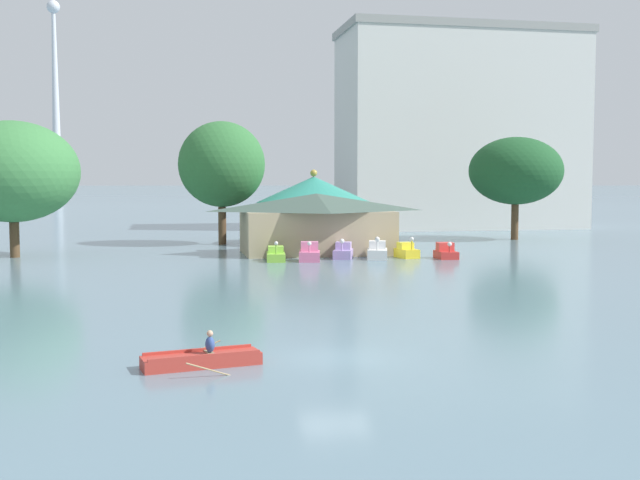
{
  "coord_description": "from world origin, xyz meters",
  "views": [
    {
      "loc": [
        -5.92,
        -26.89,
        6.39
      ],
      "look_at": [
        3.16,
        18.48,
        2.83
      ],
      "focal_mm": 43.51,
      "sensor_mm": 36.0,
      "label": 1
    }
  ],
  "objects_px": {
    "pedal_boat_red": "(446,252)",
    "background_building_block": "(460,129)",
    "pedal_boat_lime": "(276,255)",
    "pedal_boat_lavender": "(343,252)",
    "shoreline_tree_tall_left": "(13,172)",
    "rowboat_with_rower": "(202,359)",
    "shoreline_tree_mid": "(222,164)",
    "pedal_boat_white": "(377,251)",
    "shoreline_tree_right": "(516,171)",
    "pedal_boat_pink": "(310,253)",
    "distant_broadcast_tower": "(54,41)",
    "boathouse": "(316,222)",
    "green_roof_pavilion": "(314,206)",
    "pedal_boat_yellow": "(407,251)"
  },
  "relations": [
    {
      "from": "shoreline_tree_right",
      "to": "pedal_boat_pink",
      "type": "bearing_deg",
      "value": -145.71
    },
    {
      "from": "shoreline_tree_right",
      "to": "rowboat_with_rower",
      "type": "bearing_deg",
      "value": -124.97
    },
    {
      "from": "green_roof_pavilion",
      "to": "distant_broadcast_tower",
      "type": "relative_size",
      "value": 0.06
    },
    {
      "from": "pedal_boat_yellow",
      "to": "pedal_boat_red",
      "type": "distance_m",
      "value": 3.22
    },
    {
      "from": "pedal_boat_red",
      "to": "shoreline_tree_right",
      "type": "xyz_separation_m",
      "value": [
        14.52,
        17.81,
        6.9
      ]
    },
    {
      "from": "pedal_boat_red",
      "to": "shoreline_tree_right",
      "type": "relative_size",
      "value": 0.23
    },
    {
      "from": "pedal_boat_yellow",
      "to": "boathouse",
      "type": "xyz_separation_m",
      "value": [
        -6.59,
        5.24,
        2.23
      ]
    },
    {
      "from": "rowboat_with_rower",
      "to": "distant_broadcast_tower",
      "type": "xyz_separation_m",
      "value": [
        -56.16,
        398.65,
        78.06
      ]
    },
    {
      "from": "boathouse",
      "to": "pedal_boat_pink",
      "type": "bearing_deg",
      "value": -105.88
    },
    {
      "from": "distant_broadcast_tower",
      "to": "boathouse",
      "type": "bearing_deg",
      "value": -79.26
    },
    {
      "from": "pedal_boat_yellow",
      "to": "boathouse",
      "type": "distance_m",
      "value": 8.71
    },
    {
      "from": "pedal_boat_pink",
      "to": "pedal_boat_lavender",
      "type": "height_order",
      "value": "pedal_boat_lavender"
    },
    {
      "from": "shoreline_tree_mid",
      "to": "pedal_boat_yellow",
      "type": "bearing_deg",
      "value": -49.33
    },
    {
      "from": "pedal_boat_red",
      "to": "background_building_block",
      "type": "height_order",
      "value": "background_building_block"
    },
    {
      "from": "pedal_boat_yellow",
      "to": "distant_broadcast_tower",
      "type": "height_order",
      "value": "distant_broadcast_tower"
    },
    {
      "from": "pedal_boat_lavender",
      "to": "shoreline_tree_right",
      "type": "xyz_separation_m",
      "value": [
        22.79,
        16.13,
        6.87
      ]
    },
    {
      "from": "pedal_boat_lavender",
      "to": "shoreline_tree_tall_left",
      "type": "bearing_deg",
      "value": -84.7
    },
    {
      "from": "pedal_boat_lime",
      "to": "pedal_boat_yellow",
      "type": "relative_size",
      "value": 1.27
    },
    {
      "from": "pedal_boat_white",
      "to": "pedal_boat_yellow",
      "type": "distance_m",
      "value": 2.59
    },
    {
      "from": "pedal_boat_yellow",
      "to": "green_roof_pavilion",
      "type": "height_order",
      "value": "green_roof_pavilion"
    },
    {
      "from": "pedal_boat_lavender",
      "to": "green_roof_pavilion",
      "type": "bearing_deg",
      "value": -163.39
    },
    {
      "from": "pedal_boat_yellow",
      "to": "shoreline_tree_right",
      "type": "distance_m",
      "value": 25.06
    },
    {
      "from": "pedal_boat_yellow",
      "to": "distant_broadcast_tower",
      "type": "distance_m",
      "value": 379.5
    },
    {
      "from": "pedal_boat_lime",
      "to": "shoreline_tree_right",
      "type": "distance_m",
      "value": 33.86
    },
    {
      "from": "rowboat_with_rower",
      "to": "shoreline_tree_right",
      "type": "height_order",
      "value": "shoreline_tree_right"
    },
    {
      "from": "rowboat_with_rower",
      "to": "boathouse",
      "type": "relative_size",
      "value": 0.3
    },
    {
      "from": "shoreline_tree_mid",
      "to": "shoreline_tree_right",
      "type": "distance_m",
      "value": 31.52
    },
    {
      "from": "pedal_boat_pink",
      "to": "pedal_boat_red",
      "type": "height_order",
      "value": "pedal_boat_pink"
    },
    {
      "from": "pedal_boat_lavender",
      "to": "green_roof_pavilion",
      "type": "distance_m",
      "value": 15.67
    },
    {
      "from": "pedal_boat_red",
      "to": "pedal_boat_lime",
      "type": "bearing_deg",
      "value": -89.85
    },
    {
      "from": "boathouse",
      "to": "distant_broadcast_tower",
      "type": "distance_m",
      "value": 372.76
    },
    {
      "from": "pedal_boat_yellow",
      "to": "distant_broadcast_tower",
      "type": "relative_size",
      "value": 0.01
    },
    {
      "from": "pedal_boat_red",
      "to": "shoreline_tree_mid",
      "type": "distance_m",
      "value": 25.56
    },
    {
      "from": "rowboat_with_rower",
      "to": "pedal_boat_white",
      "type": "distance_m",
      "value": 38.01
    },
    {
      "from": "green_roof_pavilion",
      "to": "shoreline_tree_right",
      "type": "bearing_deg",
      "value": 2.09
    },
    {
      "from": "rowboat_with_rower",
      "to": "shoreline_tree_mid",
      "type": "height_order",
      "value": "shoreline_tree_mid"
    },
    {
      "from": "pedal_boat_lavender",
      "to": "pedal_boat_pink",
      "type": "bearing_deg",
      "value": -45.54
    },
    {
      "from": "pedal_boat_red",
      "to": "boathouse",
      "type": "height_order",
      "value": "boathouse"
    },
    {
      "from": "background_building_block",
      "to": "rowboat_with_rower",
      "type": "bearing_deg",
      "value": -117.53
    },
    {
      "from": "pedal_boat_white",
      "to": "background_building_block",
      "type": "bearing_deg",
      "value": 165.61
    },
    {
      "from": "pedal_boat_white",
      "to": "shoreline_tree_tall_left",
      "type": "height_order",
      "value": "shoreline_tree_tall_left"
    },
    {
      "from": "pedal_boat_pink",
      "to": "pedal_boat_lime",
      "type": "bearing_deg",
      "value": -93.73
    },
    {
      "from": "pedal_boat_lavender",
      "to": "shoreline_tree_tall_left",
      "type": "xyz_separation_m",
      "value": [
        -26.63,
        6.19,
        6.57
      ]
    },
    {
      "from": "rowboat_with_rower",
      "to": "shoreline_tree_right",
      "type": "bearing_deg",
      "value": -135.88
    },
    {
      "from": "pedal_boat_white",
      "to": "green_roof_pavilion",
      "type": "height_order",
      "value": "green_roof_pavilion"
    },
    {
      "from": "shoreline_tree_tall_left",
      "to": "distant_broadcast_tower",
      "type": "bearing_deg",
      "value": 96.81
    },
    {
      "from": "pedal_boat_yellow",
      "to": "background_building_block",
      "type": "height_order",
      "value": "background_building_block"
    },
    {
      "from": "pedal_boat_yellow",
      "to": "background_building_block",
      "type": "distance_m",
      "value": 44.43
    },
    {
      "from": "rowboat_with_rower",
      "to": "shoreline_tree_tall_left",
      "type": "xyz_separation_m",
      "value": [
        -13.5,
        41.4,
        6.87
      ]
    },
    {
      "from": "pedal_boat_red",
      "to": "boathouse",
      "type": "relative_size",
      "value": 0.18
    }
  ]
}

